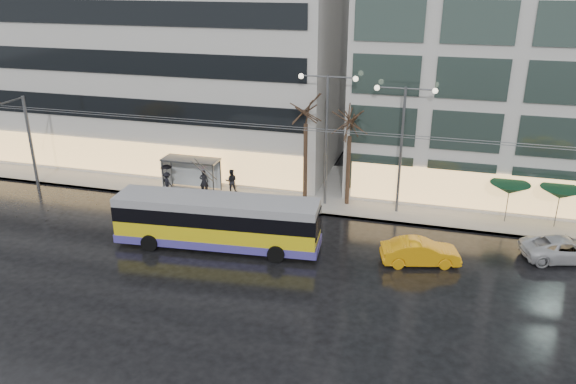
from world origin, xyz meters
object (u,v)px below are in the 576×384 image
at_px(bus_shelter, 188,167).
at_px(taxi_a, 143,223).
at_px(trolleybus, 217,223).
at_px(street_lamp_near, 327,123).

distance_m(bus_shelter, taxi_a, 7.46).
xyz_separation_m(trolleybus, bus_shelter, (-5.55, 7.80, 0.44)).
bearing_deg(street_lamp_near, trolleybus, -121.42).
relative_size(trolleybus, taxi_a, 3.20).
bearing_deg(trolleybus, taxi_a, 174.96).
relative_size(bus_shelter, street_lamp_near, 0.47).
bearing_deg(bus_shelter, taxi_a, -87.65).
relative_size(trolleybus, street_lamp_near, 1.36).
xyz_separation_m(trolleybus, taxi_a, (-5.24, 0.46, -0.87)).
distance_m(trolleybus, bus_shelter, 9.58).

